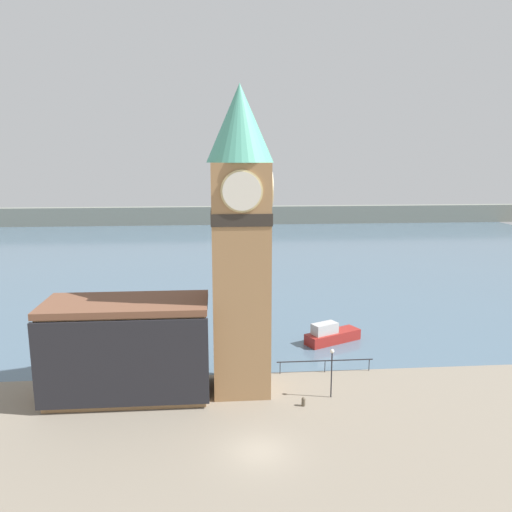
{
  "coord_description": "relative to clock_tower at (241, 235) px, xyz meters",
  "views": [
    {
      "loc": [
        -2.49,
        -28.44,
        18.17
      ],
      "look_at": [
        0.34,
        6.66,
        11.28
      ],
      "focal_mm": 35.0,
      "sensor_mm": 36.0,
      "label": 1
    }
  ],
  "objects": [
    {
      "name": "pier_railing",
      "position": [
        7.36,
        2.52,
        -11.54
      ],
      "size": [
        8.41,
        0.08,
        1.09
      ],
      "color": "#232328",
      "rests_on": "ground_plane"
    },
    {
      "name": "lamp_post",
      "position": [
        6.83,
        -2.05,
        -9.73
      ],
      "size": [
        0.32,
        0.32,
        3.93
      ],
      "color": "black",
      "rests_on": "ground_plane"
    },
    {
      "name": "mooring_bollard_near",
      "position": [
        4.47,
        -3.25,
        -12.11
      ],
      "size": [
        0.3,
        0.3,
        0.68
      ],
      "color": "brown",
      "rests_on": "ground_plane"
    },
    {
      "name": "clock_tower",
      "position": [
        0.0,
        0.0,
        0.0
      ],
      "size": [
        4.97,
        4.97,
        23.51
      ],
      "color": "#9E754C",
      "rests_on": "ground_plane"
    },
    {
      "name": "water",
      "position": [
        0.65,
        62.77,
        -12.48
      ],
      "size": [
        160.0,
        120.0,
        0.0
      ],
      "color": "slate",
      "rests_on": "ground_plane"
    },
    {
      "name": "boat_near",
      "position": [
        9.49,
        9.52,
        -11.69
      ],
      "size": [
        6.06,
        4.17,
        2.14
      ],
      "rotation": [
        0.0,
        0.0,
        0.45
      ],
      "color": "maroon",
      "rests_on": "water"
    },
    {
      "name": "far_shoreline",
      "position": [
        0.65,
        102.77,
        -9.97
      ],
      "size": [
        180.0,
        3.0,
        5.0
      ],
      "color": "gray",
      "rests_on": "water"
    },
    {
      "name": "ground_plane",
      "position": [
        0.65,
        -8.87,
        -12.47
      ],
      "size": [
        160.0,
        160.0,
        0.0
      ],
      "primitive_type": "plane",
      "color": "gray"
    },
    {
      "name": "pier_building",
      "position": [
        -8.76,
        -0.42,
        -8.66
      ],
      "size": [
        12.45,
        5.73,
        7.59
      ],
      "color": "#9E754C",
      "rests_on": "ground_plane"
    }
  ]
}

